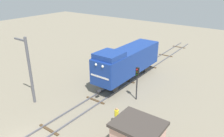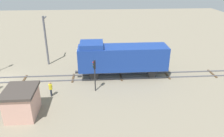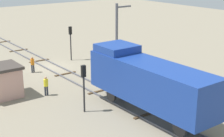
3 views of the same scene
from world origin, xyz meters
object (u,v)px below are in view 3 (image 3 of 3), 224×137
at_px(locomotive, 148,80).
at_px(traffic_signal_mid, 84,80).
at_px(traffic_signal_near, 70,37).
at_px(catenary_mast, 117,35).
at_px(worker_by_signal, 46,84).
at_px(worker_near_track, 33,63).

bearing_deg(locomotive, traffic_signal_mid, -44.48).
bearing_deg(traffic_signal_near, catenary_mast, 106.25).
relative_size(traffic_signal_near, worker_by_signal, 2.34).
bearing_deg(traffic_signal_mid, worker_by_signal, -80.60).
bearing_deg(catenary_mast, worker_by_signal, 12.49).
xyz_separation_m(worker_near_track, worker_by_signal, (1.80, 6.73, 0.00)).
bearing_deg(catenary_mast, traffic_signal_mid, 39.11).
bearing_deg(worker_near_track, worker_by_signal, -37.09).
bearing_deg(traffic_signal_near, worker_near_track, 17.19).
bearing_deg(traffic_signal_near, locomotive, 79.11).
height_order(worker_near_track, catenary_mast, catenary_mast).
distance_m(locomotive, traffic_signal_near, 16.94).
relative_size(traffic_signal_near, catenary_mast, 0.56).
distance_m(traffic_signal_mid, worker_near_track, 11.72).
bearing_deg(locomotive, worker_near_track, -80.85).
distance_m(traffic_signal_near, traffic_signal_mid, 14.84).
height_order(worker_near_track, worker_by_signal, same).
xyz_separation_m(locomotive, worker_by_signal, (4.20, -8.17, -1.78)).
bearing_deg(worker_near_track, locomotive, -12.97).
bearing_deg(worker_near_track, traffic_signal_near, 85.07).
height_order(traffic_signal_near, traffic_signal_mid, traffic_signal_near).
xyz_separation_m(locomotive, worker_near_track, (2.40, -14.90, -1.78)).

